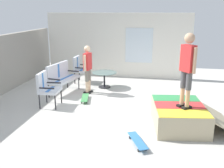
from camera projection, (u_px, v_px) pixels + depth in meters
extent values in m
cube|color=beige|center=(113.00, 110.00, 7.48)|extent=(12.00, 12.00, 0.10)
cube|color=white|center=(118.00, 45.00, 10.77)|extent=(0.20, 6.00, 2.64)
cube|color=silver|center=(139.00, 46.00, 10.50)|extent=(0.03, 1.10, 1.40)
cube|color=tan|center=(179.00, 116.00, 6.29)|extent=(1.70, 1.40, 0.54)
cube|color=yellow|center=(184.00, 113.00, 5.72)|extent=(0.65, 1.22, 0.01)
cube|color=red|center=(179.00, 105.00, 6.21)|extent=(0.65, 1.22, 0.01)
cube|color=#338C4C|center=(175.00, 98.00, 6.71)|extent=(0.65, 1.22, 0.01)
cylinder|color=#B2B2B7|center=(155.00, 106.00, 6.25)|extent=(1.48, 0.26, 0.05)
cube|color=tan|center=(218.00, 118.00, 6.25)|extent=(1.60, 0.97, 0.45)
cylinder|color=black|center=(61.00, 93.00, 8.21)|extent=(0.04, 0.04, 0.44)
cylinder|color=black|center=(79.00, 83.00, 9.25)|extent=(0.04, 0.04, 0.44)
cylinder|color=black|center=(49.00, 91.00, 8.37)|extent=(0.04, 0.04, 0.44)
cylinder|color=black|center=(67.00, 82.00, 9.42)|extent=(0.04, 0.04, 0.44)
cube|color=silver|center=(64.00, 79.00, 8.74)|extent=(1.33, 0.77, 0.08)
cube|color=#3872C6|center=(64.00, 78.00, 8.73)|extent=(1.21, 0.32, 0.00)
cube|color=silver|center=(58.00, 71.00, 8.74)|extent=(1.24, 0.31, 0.50)
cube|color=#3872C6|center=(58.00, 71.00, 8.74)|extent=(0.11, 0.10, 0.46)
cube|color=black|center=(54.00, 79.00, 8.15)|extent=(0.13, 0.47, 0.04)
cube|color=black|center=(73.00, 71.00, 9.23)|extent=(0.13, 0.47, 0.04)
cylinder|color=black|center=(86.00, 79.00, 9.81)|extent=(0.04, 0.04, 0.44)
cylinder|color=black|center=(90.00, 75.00, 10.32)|extent=(0.04, 0.04, 0.44)
cylinder|color=black|center=(75.00, 78.00, 9.91)|extent=(0.04, 0.04, 0.44)
cylinder|color=black|center=(79.00, 75.00, 10.41)|extent=(0.04, 0.04, 0.44)
cube|color=silver|center=(83.00, 70.00, 10.04)|extent=(0.63, 0.56, 0.08)
cube|color=#3872C6|center=(83.00, 69.00, 10.03)|extent=(0.58, 0.11, 0.00)
cube|color=silver|center=(77.00, 63.00, 10.01)|extent=(0.62, 0.09, 0.50)
cube|color=#3872C6|center=(77.00, 63.00, 10.01)|extent=(0.10, 0.09, 0.46)
cube|color=black|center=(80.00, 68.00, 9.72)|extent=(0.05, 0.47, 0.04)
cube|color=black|center=(85.00, 65.00, 10.27)|extent=(0.05, 0.47, 0.04)
cylinder|color=black|center=(55.00, 102.00, 7.33)|extent=(0.04, 0.04, 0.44)
cylinder|color=black|center=(61.00, 96.00, 7.85)|extent=(0.04, 0.04, 0.44)
cylinder|color=black|center=(40.00, 102.00, 7.39)|extent=(0.04, 0.04, 0.44)
cylinder|color=black|center=(46.00, 96.00, 7.91)|extent=(0.04, 0.04, 0.44)
cube|color=silver|center=(50.00, 91.00, 7.55)|extent=(0.65, 0.58, 0.08)
cube|color=#3872C6|center=(50.00, 89.00, 7.54)|extent=(0.58, 0.13, 0.00)
cube|color=silver|center=(42.00, 81.00, 7.50)|extent=(0.62, 0.12, 0.50)
cube|color=#3872C6|center=(42.00, 81.00, 7.50)|extent=(0.10, 0.09, 0.46)
cube|color=black|center=(46.00, 88.00, 7.23)|extent=(0.07, 0.47, 0.04)
cube|color=black|center=(53.00, 83.00, 7.78)|extent=(0.07, 0.47, 0.04)
cylinder|color=black|center=(104.00, 80.00, 9.44)|extent=(0.06, 0.06, 0.55)
cylinder|color=black|center=(104.00, 87.00, 9.52)|extent=(0.44, 0.44, 0.03)
cylinder|color=slate|center=(104.00, 72.00, 9.37)|extent=(0.90, 0.90, 0.02)
cube|color=black|center=(87.00, 93.00, 8.81)|extent=(0.15, 0.26, 0.05)
cylinder|color=beige|center=(87.00, 87.00, 8.75)|extent=(0.10, 0.10, 0.38)
cylinder|color=slate|center=(87.00, 76.00, 8.65)|extent=(0.13, 0.13, 0.38)
cube|color=black|center=(89.00, 91.00, 8.96)|extent=(0.15, 0.26, 0.05)
cylinder|color=beige|center=(89.00, 85.00, 8.90)|extent=(0.10, 0.10, 0.38)
cylinder|color=slate|center=(89.00, 75.00, 8.80)|extent=(0.13, 0.13, 0.38)
cube|color=red|center=(87.00, 61.00, 8.59)|extent=(0.35, 0.23, 0.57)
sphere|color=beige|center=(87.00, 49.00, 8.47)|extent=(0.22, 0.22, 0.22)
cylinder|color=beige|center=(85.00, 63.00, 8.42)|extent=(0.08, 0.08, 0.54)
cylinder|color=beige|center=(90.00, 61.00, 8.77)|extent=(0.08, 0.08, 0.54)
cube|color=black|center=(187.00, 107.00, 5.98)|extent=(0.24, 0.25, 0.05)
cylinder|color=tan|center=(187.00, 98.00, 5.92)|extent=(0.10, 0.10, 0.41)
cylinder|color=#4C4C51|center=(189.00, 81.00, 5.80)|extent=(0.13, 0.13, 0.41)
cube|color=black|center=(181.00, 105.00, 6.12)|extent=(0.24, 0.25, 0.05)
cylinder|color=tan|center=(182.00, 96.00, 6.06)|extent=(0.10, 0.10, 0.41)
cylinder|color=#4C4C51|center=(184.00, 79.00, 5.95)|extent=(0.13, 0.13, 0.41)
cube|color=red|center=(188.00, 58.00, 5.73)|extent=(0.36, 0.34, 0.60)
sphere|color=tan|center=(190.00, 38.00, 5.61)|extent=(0.23, 0.23, 0.23)
cylinder|color=tan|center=(195.00, 61.00, 5.57)|extent=(0.08, 0.08, 0.57)
cylinder|color=tan|center=(182.00, 58.00, 5.91)|extent=(0.08, 0.08, 0.57)
cube|color=#3F8C4C|center=(85.00, 98.00, 8.12)|extent=(0.82, 0.36, 0.02)
cylinder|color=#333333|center=(88.00, 97.00, 8.41)|extent=(0.06, 0.04, 0.06)
cylinder|color=#333333|center=(83.00, 97.00, 8.41)|extent=(0.06, 0.04, 0.06)
cylinder|color=#333333|center=(87.00, 103.00, 7.87)|extent=(0.06, 0.04, 0.06)
cylinder|color=#333333|center=(82.00, 103.00, 7.87)|extent=(0.06, 0.04, 0.06)
cube|color=#3372B2|center=(137.00, 140.00, 5.47)|extent=(0.81, 0.52, 0.02)
cylinder|color=#333333|center=(137.00, 137.00, 5.77)|extent=(0.06, 0.05, 0.06)
cylinder|color=#333333|center=(130.00, 137.00, 5.73)|extent=(0.06, 0.05, 0.06)
cylinder|color=#333333|center=(146.00, 149.00, 5.25)|extent=(0.06, 0.05, 0.06)
cylinder|color=#333333|center=(138.00, 150.00, 5.21)|extent=(0.06, 0.05, 0.06)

